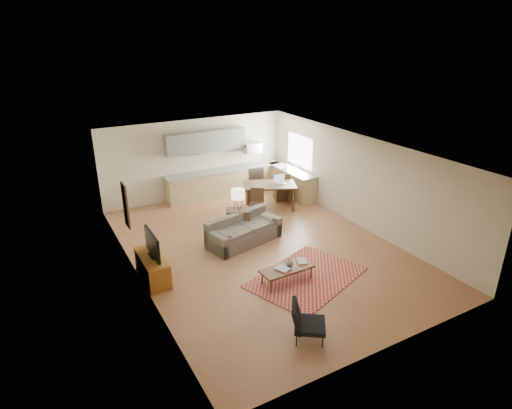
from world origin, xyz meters
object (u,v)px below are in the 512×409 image
sofa (244,230)px  console_table (238,222)px  armchair (310,322)px  dining_table (270,196)px  tv_credenza (153,268)px  coffee_table (287,275)px

sofa → console_table: bearing=67.2°
armchair → dining_table: 6.45m
sofa → tv_credenza: sofa is taller
armchair → sofa: bearing=24.7°
sofa → tv_credenza: bearing=179.4°
armchair → console_table: console_table is taller
armchair → dining_table: size_ratio=0.46×
armchair → coffee_table: bearing=14.6°
tv_credenza → dining_table: dining_table is taller
console_table → dining_table: (1.79, 1.26, 0.03)m
armchair → dining_table: dining_table is taller
dining_table → console_table: bearing=-120.9°
tv_credenza → dining_table: size_ratio=0.79×
sofa → console_table: (0.09, 0.53, 0.01)m
sofa → tv_credenza: size_ratio=1.67×
coffee_table → armchair: armchair is taller
coffee_table → sofa: bearing=86.9°
sofa → dining_table: 2.59m
console_table → dining_table: dining_table is taller
sofa → coffee_table: size_ratio=1.71×
coffee_table → armchair: (-0.70, -1.86, 0.19)m
tv_credenza → dining_table: (4.60, 2.40, 0.12)m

